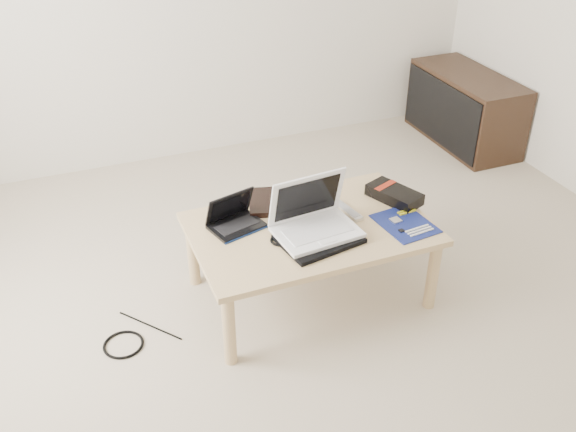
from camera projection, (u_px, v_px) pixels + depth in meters
name	position (u px, v px, depth m)	size (l,w,h in m)	color
ground	(319.00, 327.00, 2.98)	(4.00, 4.00, 0.00)	beige
coffee_table	(310.00, 235.00, 3.00)	(1.10, 0.70, 0.40)	tan
media_cabinet	(464.00, 109.00, 4.54)	(0.41, 0.90, 0.50)	#342015
book	(279.00, 201.00, 3.13)	(0.35, 0.32, 0.03)	black
netbook	(235.00, 220.00, 2.95)	(0.27, 0.23, 0.17)	black
tablet	(307.00, 217.00, 3.03)	(0.24, 0.19, 0.01)	black
remote	(347.00, 210.00, 3.07)	(0.08, 0.21, 0.02)	silver
neoprene_sleeve	(319.00, 239.00, 2.87)	(0.35, 0.25, 0.02)	black
white_laptop	(314.00, 220.00, 2.88)	(0.39, 0.29, 0.26)	white
motherboard	(405.00, 223.00, 2.99)	(0.25, 0.30, 0.01)	#0C1751
gpu_box	(394.00, 195.00, 3.16)	(0.23, 0.30, 0.06)	black
cable_coil	(281.00, 240.00, 2.87)	(0.10, 0.10, 0.01)	black
floor_cable_coil	(123.00, 345.00, 2.87)	(0.18, 0.18, 0.01)	black
floor_cable_trail	(150.00, 326.00, 2.98)	(0.01, 0.01, 0.37)	black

